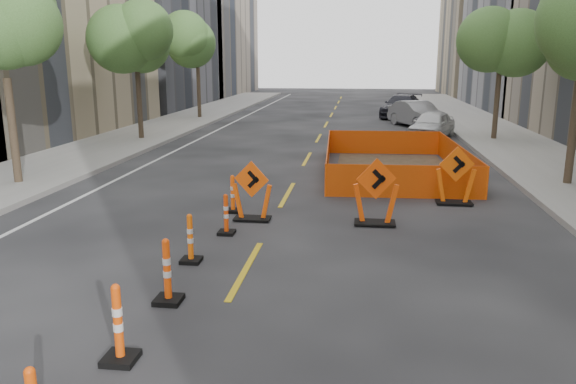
# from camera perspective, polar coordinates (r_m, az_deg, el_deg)

# --- Properties ---
(sidewalk_left) EXTENTS (4.00, 90.00, 0.15)m
(sidewalk_left) POSITION_cam_1_polar(r_m,az_deg,el_deg) (21.25, -24.14, 1.97)
(sidewalk_left) COLOR gray
(sidewalk_left) RESTS_ON ground
(bld_left_d) EXTENTS (12.00, 16.00, 14.00)m
(bld_left_d) POSITION_cam_1_polar(r_m,az_deg,el_deg) (48.93, -16.25, 16.57)
(bld_left_d) COLOR #4C4C51
(bld_left_d) RESTS_ON ground
(bld_left_e) EXTENTS (12.00, 20.00, 20.00)m
(bld_left_e) POSITION_cam_1_polar(r_m,az_deg,el_deg) (64.54, -10.38, 18.65)
(bld_left_e) COLOR gray
(bld_left_e) RESTS_ON ground
(bld_right_e) EXTENTS (12.00, 14.00, 16.00)m
(bld_right_e) POSITION_cam_1_polar(r_m,az_deg,el_deg) (66.19, 21.29, 16.12)
(bld_right_e) COLOR tan
(bld_right_e) RESTS_ON ground
(tree_l_b) EXTENTS (2.80, 2.80, 5.95)m
(tree_l_b) POSITION_cam_1_polar(r_m,az_deg,el_deg) (18.92, -27.06, 14.01)
(tree_l_b) COLOR #382B1E
(tree_l_b) RESTS_ON ground
(tree_l_c) EXTENTS (2.80, 2.80, 5.95)m
(tree_l_c) POSITION_cam_1_polar(r_m,az_deg,el_deg) (27.80, -15.20, 14.33)
(tree_l_c) COLOR #382B1E
(tree_l_c) RESTS_ON ground
(tree_l_d) EXTENTS (2.80, 2.80, 5.95)m
(tree_l_d) POSITION_cam_1_polar(r_m,az_deg,el_deg) (37.26, -9.21, 14.26)
(tree_l_d) COLOR #382B1E
(tree_l_d) RESTS_ON ground
(tree_r_c) EXTENTS (2.80, 2.80, 5.95)m
(tree_r_c) POSITION_cam_1_polar(r_m,az_deg,el_deg) (28.47, 20.88, 13.90)
(tree_r_c) COLOR #382B1E
(tree_r_c) RESTS_ON ground
(channelizer_3) EXTENTS (0.43, 0.43, 1.08)m
(channelizer_3) POSITION_cam_1_polar(r_m,az_deg,el_deg) (7.72, -16.89, -12.65)
(channelizer_3) COLOR #EE4A0A
(channelizer_3) RESTS_ON ground
(channelizer_4) EXTENTS (0.43, 0.43, 1.09)m
(channelizer_4) POSITION_cam_1_polar(r_m,az_deg,el_deg) (9.28, -12.18, -7.84)
(channelizer_4) COLOR #F3480A
(channelizer_4) RESTS_ON ground
(channelizer_5) EXTENTS (0.38, 0.38, 0.97)m
(channelizer_5) POSITION_cam_1_polar(r_m,az_deg,el_deg) (11.00, -9.90, -4.65)
(channelizer_5) COLOR #F05C0A
(channelizer_5) RESTS_ON ground
(channelizer_6) EXTENTS (0.37, 0.37, 0.93)m
(channelizer_6) POSITION_cam_1_polar(r_m,az_deg,el_deg) (12.64, -6.31, -2.25)
(channelizer_6) COLOR #DE3E09
(channelizer_6) RESTS_ON ground
(channelizer_7) EXTENTS (0.38, 0.38, 0.98)m
(channelizer_7) POSITION_cam_1_polar(r_m,az_deg,el_deg) (14.43, -5.64, -0.17)
(channelizer_7) COLOR #FF540A
(channelizer_7) RESTS_ON ground
(chevron_sign_left) EXTENTS (1.09, 0.78, 1.48)m
(chevron_sign_left) POSITION_cam_1_polar(r_m,az_deg,el_deg) (13.61, -3.68, 0.12)
(chevron_sign_left) COLOR #F1500A
(chevron_sign_left) RESTS_ON ground
(chevron_sign_center) EXTENTS (1.22, 0.93, 1.61)m
(chevron_sign_center) POSITION_cam_1_polar(r_m,az_deg,el_deg) (13.35, 8.92, 0.03)
(chevron_sign_center) COLOR #DF4509
(chevron_sign_center) RESTS_ON ground
(chevron_sign_right) EXTENTS (1.15, 0.80, 1.59)m
(chevron_sign_right) POSITION_cam_1_polar(r_m,az_deg,el_deg) (15.74, 16.68, 1.61)
(chevron_sign_right) COLOR #D54D08
(chevron_sign_right) RESTS_ON ground
(safety_fence) EXTENTS (4.82, 7.84, 0.96)m
(safety_fence) POSITION_cam_1_polar(r_m,az_deg,el_deg) (19.89, 10.58, 3.39)
(safety_fence) COLOR #DB480B
(safety_fence) RESTS_ON ground
(parked_car_near) EXTENTS (2.97, 4.29, 1.36)m
(parked_car_near) POSITION_cam_1_polar(r_m,az_deg,el_deg) (28.72, 14.41, 6.63)
(parked_car_near) COLOR silver
(parked_car_near) RESTS_ON ground
(parked_car_mid) EXTENTS (3.27, 4.73, 1.48)m
(parked_car_mid) POSITION_cam_1_polar(r_m,az_deg,el_deg) (33.47, 12.97, 7.72)
(parked_car_mid) COLOR gray
(parked_car_mid) RESTS_ON ground
(parked_car_far) EXTENTS (3.41, 5.52, 1.49)m
(parked_car_far) POSITION_cam_1_polar(r_m,az_deg,el_deg) (38.86, 11.48, 8.54)
(parked_car_far) COLOR black
(parked_car_far) RESTS_ON ground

